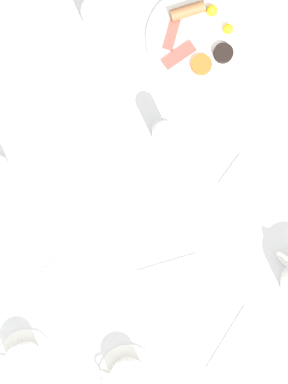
{
  "coord_description": "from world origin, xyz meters",
  "views": [
    {
      "loc": [
        0.01,
        0.11,
        2.0
      ],
      "look_at": [
        0.0,
        0.0,
        0.72
      ],
      "focal_mm": 50.0,
      "sensor_mm": 36.0,
      "label": 1
    }
  ],
  "objects_px": {
    "teacup_with_saucer_left": "(127,376)",
    "fork_spare": "(228,338)",
    "breakfast_plate": "(200,37)",
    "napkin_folded": "(251,185)",
    "spoon_for_tea": "(167,265)",
    "teacup_with_saucer_right": "(24,360)",
    "water_glass_tall": "(97,17)",
    "fork_by_plate": "(69,70)",
    "pepper_grinder": "(162,131)",
    "knife_by_plate": "(58,257)"
  },
  "relations": [
    {
      "from": "teacup_with_saucer_right",
      "to": "water_glass_tall",
      "type": "distance_m",
      "value": 0.84
    },
    {
      "from": "pepper_grinder",
      "to": "napkin_folded",
      "type": "xyz_separation_m",
      "value": [
        -0.2,
        0.14,
        -0.06
      ]
    },
    {
      "from": "breakfast_plate",
      "to": "water_glass_tall",
      "type": "distance_m",
      "value": 0.26
    },
    {
      "from": "napkin_folded",
      "to": "knife_by_plate",
      "type": "relative_size",
      "value": 1.05
    },
    {
      "from": "napkin_folded",
      "to": "water_glass_tall",
      "type": "bearing_deg",
      "value": -53.35
    },
    {
      "from": "teacup_with_saucer_left",
      "to": "spoon_for_tea",
      "type": "bearing_deg",
      "value": -116.63
    },
    {
      "from": "fork_by_plate",
      "to": "spoon_for_tea",
      "type": "relative_size",
      "value": 1.1
    },
    {
      "from": "teacup_with_saucer_right",
      "to": "knife_by_plate",
      "type": "bearing_deg",
      "value": -112.84
    },
    {
      "from": "teacup_with_saucer_left",
      "to": "fork_spare",
      "type": "xyz_separation_m",
      "value": [
        -0.25,
        -0.06,
        -0.03
      ]
    },
    {
      "from": "napkin_folded",
      "to": "spoon_for_tea",
      "type": "distance_m",
      "value": 0.28
    },
    {
      "from": "napkin_folded",
      "to": "spoon_for_tea",
      "type": "xyz_separation_m",
      "value": [
        0.23,
        0.17,
        -0.0
      ]
    },
    {
      "from": "fork_by_plate",
      "to": "fork_spare",
      "type": "bearing_deg",
      "value": 114.37
    },
    {
      "from": "teacup_with_saucer_left",
      "to": "teacup_with_saucer_right",
      "type": "xyz_separation_m",
      "value": [
        0.24,
        -0.06,
        -0.0
      ]
    },
    {
      "from": "teacup_with_saucer_left",
      "to": "knife_by_plate",
      "type": "height_order",
      "value": "teacup_with_saucer_left"
    },
    {
      "from": "water_glass_tall",
      "to": "spoon_for_tea",
      "type": "xyz_separation_m",
      "value": [
        -0.11,
        0.62,
        -0.04
      ]
    },
    {
      "from": "pepper_grinder",
      "to": "knife_by_plate",
      "type": "relative_size",
      "value": 0.81
    },
    {
      "from": "breakfast_plate",
      "to": "fork_spare",
      "type": "distance_m",
      "value": 0.74
    },
    {
      "from": "teacup_with_saucer_left",
      "to": "spoon_for_tea",
      "type": "height_order",
      "value": "teacup_with_saucer_left"
    },
    {
      "from": "teacup_with_saucer_right",
      "to": "knife_by_plate",
      "type": "distance_m",
      "value": 0.25
    },
    {
      "from": "spoon_for_tea",
      "to": "water_glass_tall",
      "type": "bearing_deg",
      "value": -80.3
    },
    {
      "from": "knife_by_plate",
      "to": "fork_spare",
      "type": "distance_m",
      "value": 0.45
    },
    {
      "from": "breakfast_plate",
      "to": "fork_by_plate",
      "type": "height_order",
      "value": "breakfast_plate"
    },
    {
      "from": "pepper_grinder",
      "to": "napkin_folded",
      "type": "relative_size",
      "value": 0.77
    },
    {
      "from": "breakfast_plate",
      "to": "teacup_with_saucer_left",
      "type": "xyz_separation_m",
      "value": [
        0.27,
        0.8,
        0.02
      ]
    },
    {
      "from": "teacup_with_saucer_right",
      "to": "pepper_grinder",
      "type": "height_order",
      "value": "pepper_grinder"
    },
    {
      "from": "teacup_with_saucer_left",
      "to": "water_glass_tall",
      "type": "distance_m",
      "value": 0.86
    },
    {
      "from": "breakfast_plate",
      "to": "teacup_with_saucer_right",
      "type": "height_order",
      "value": "teacup_with_saucer_right"
    },
    {
      "from": "water_glass_tall",
      "to": "teacup_with_saucer_left",
      "type": "bearing_deg",
      "value": 88.9
    },
    {
      "from": "water_glass_tall",
      "to": "spoon_for_tea",
      "type": "height_order",
      "value": "water_glass_tall"
    },
    {
      "from": "knife_by_plate",
      "to": "fork_spare",
      "type": "height_order",
      "value": "same"
    },
    {
      "from": "water_glass_tall",
      "to": "fork_by_plate",
      "type": "distance_m",
      "value": 0.14
    },
    {
      "from": "teacup_with_saucer_left",
      "to": "fork_spare",
      "type": "height_order",
      "value": "teacup_with_saucer_left"
    },
    {
      "from": "napkin_folded",
      "to": "spoon_for_tea",
      "type": "relative_size",
      "value": 1.04
    },
    {
      "from": "teacup_with_saucer_right",
      "to": "pepper_grinder",
      "type": "xyz_separation_m",
      "value": [
        -0.38,
        -0.5,
        0.03
      ]
    },
    {
      "from": "breakfast_plate",
      "to": "fork_spare",
      "type": "xyz_separation_m",
      "value": [
        0.02,
        0.74,
        -0.01
      ]
    },
    {
      "from": "water_glass_tall",
      "to": "knife_by_plate",
      "type": "xyz_separation_m",
      "value": [
        0.16,
        0.57,
        -0.04
      ]
    },
    {
      "from": "teacup_with_saucer_right",
      "to": "knife_by_plate",
      "type": "xyz_separation_m",
      "value": [
        -0.1,
        -0.23,
        -0.03
      ]
    },
    {
      "from": "spoon_for_tea",
      "to": "teacup_with_saucer_right",
      "type": "bearing_deg",
      "value": 26.91
    },
    {
      "from": "spoon_for_tea",
      "to": "fork_spare",
      "type": "distance_m",
      "value": 0.23
    },
    {
      "from": "breakfast_plate",
      "to": "water_glass_tall",
      "type": "relative_size",
      "value": 3.21
    },
    {
      "from": "breakfast_plate",
      "to": "teacup_with_saucer_left",
      "type": "bearing_deg",
      "value": 71.41
    },
    {
      "from": "napkin_folded",
      "to": "fork_by_plate",
      "type": "relative_size",
      "value": 0.94
    },
    {
      "from": "teacup_with_saucer_left",
      "to": "teacup_with_saucer_right",
      "type": "relative_size",
      "value": 1.0
    },
    {
      "from": "breakfast_plate",
      "to": "pepper_grinder",
      "type": "bearing_deg",
      "value": 62.32
    },
    {
      "from": "spoon_for_tea",
      "to": "pepper_grinder",
      "type": "bearing_deg",
      "value": -93.81
    },
    {
      "from": "teacup_with_saucer_left",
      "to": "pepper_grinder",
      "type": "xyz_separation_m",
      "value": [
        -0.14,
        -0.56,
        0.03
      ]
    },
    {
      "from": "knife_by_plate",
      "to": "spoon_for_tea",
      "type": "xyz_separation_m",
      "value": [
        -0.26,
        0.05,
        0.0
      ]
    },
    {
      "from": "teacup_with_saucer_right",
      "to": "fork_spare",
      "type": "relative_size",
      "value": 0.9
    },
    {
      "from": "breakfast_plate",
      "to": "water_glass_tall",
      "type": "height_order",
      "value": "water_glass_tall"
    },
    {
      "from": "fork_spare",
      "to": "teacup_with_saucer_right",
      "type": "bearing_deg",
      "value": -0.73
    }
  ]
}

